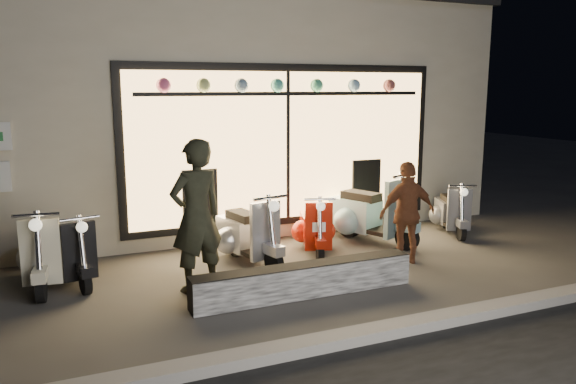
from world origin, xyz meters
The scene contains 12 objects.
ground centered at (0.00, 0.00, 0.00)m, with size 40.00×40.00×0.00m, color #383533.
kerb centered at (0.00, -2.00, 0.06)m, with size 40.00×0.25×0.12m, color slate.
shop_building centered at (0.00, 4.98, 2.10)m, with size 10.20×6.23×4.20m.
graffiti_barrier centered at (-0.09, -0.65, 0.20)m, with size 2.82×0.28×0.40m, color black.
scooter_silver centered at (-0.28, 0.99, 0.41)m, with size 0.66×1.44×1.02m.
scooter_red centered at (0.89, 1.08, 0.36)m, with size 0.67×1.26×0.90m.
scooter_black centered at (-2.66, 1.11, 0.37)m, with size 0.58×1.29×0.92m.
scooter_cream centered at (-2.94, 1.12, 0.41)m, with size 0.55×1.43×1.02m.
scooter_blue centered at (1.88, 1.26, 0.46)m, with size 0.93×1.58×1.15m.
scooter_grey centered at (3.60, 1.18, 0.36)m, with size 0.72×1.22×0.89m.
man centered at (-1.22, 0.06, 0.95)m, with size 0.69×0.45×1.90m, color black.
woman centered at (1.81, -0.04, 0.74)m, with size 0.87×0.36×1.48m, color brown.
Camera 1 is at (-2.83, -6.53, 2.50)m, focal length 35.00 mm.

